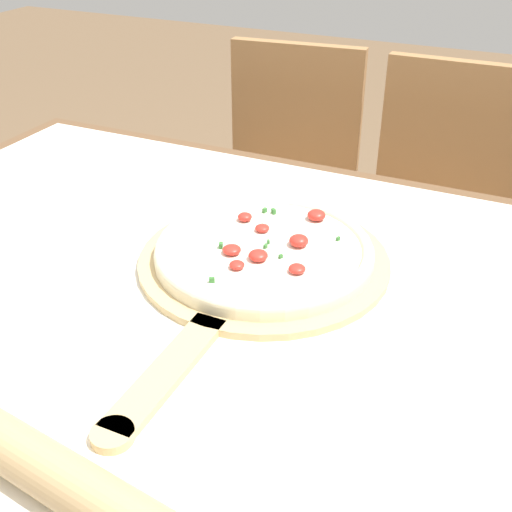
{
  "coord_description": "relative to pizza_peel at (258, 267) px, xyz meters",
  "views": [
    {
      "loc": [
        0.41,
        -0.7,
        1.3
      ],
      "look_at": [
        0.06,
        0.07,
        0.79
      ],
      "focal_mm": 45.0,
      "sensor_mm": 36.0,
      "label": 1
    }
  ],
  "objects": [
    {
      "name": "pizza_peel",
      "position": [
        0.0,
        0.0,
        0.0
      ],
      "size": [
        0.4,
        0.63,
        0.01
      ],
      "color": "tan",
      "rests_on": "towel_cloth"
    },
    {
      "name": "dining_table",
      "position": [
        -0.06,
        -0.07,
        -0.11
      ],
      "size": [
        1.42,
        1.04,
        0.76
      ],
      "color": "brown",
      "rests_on": "ground_plane"
    },
    {
      "name": "towel_cloth",
      "position": [
        -0.06,
        -0.07,
        -0.01
      ],
      "size": [
        1.34,
        0.96,
        0.0
      ],
      "color": "white",
      "rests_on": "dining_table"
    },
    {
      "name": "rolling_pin",
      "position": [
        0.01,
        -0.47,
        0.02
      ],
      "size": [
        0.43,
        0.1,
        0.06
      ],
      "rotation": [
        0.0,
        0.0,
        -0.13
      ],
      "color": "tan",
      "rests_on": "towel_cloth"
    },
    {
      "name": "pizza",
      "position": [
        0.0,
        0.02,
        0.02
      ],
      "size": [
        0.34,
        0.34,
        0.04
      ],
      "color": "beige",
      "rests_on": "pizza_peel"
    },
    {
      "name": "chair_right",
      "position": [
        0.15,
        0.81,
        -0.25
      ],
      "size": [
        0.4,
        0.4,
        0.89
      ],
      "rotation": [
        0.0,
        0.0,
        -0.01
      ],
      "color": "#A37547",
      "rests_on": "ground_plane"
    },
    {
      "name": "chair_left",
      "position": [
        -0.29,
        0.81,
        -0.25
      ],
      "size": [
        0.44,
        0.44,
        0.89
      ],
      "rotation": [
        0.0,
        0.0,
        0.1
      ],
      "color": "#A37547",
      "rests_on": "ground_plane"
    }
  ]
}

